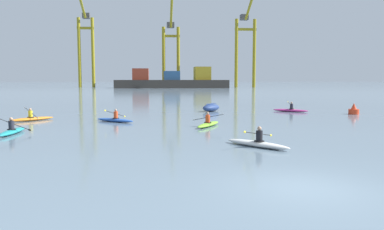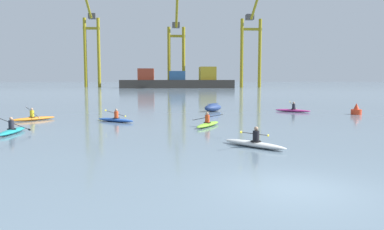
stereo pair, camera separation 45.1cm
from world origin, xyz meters
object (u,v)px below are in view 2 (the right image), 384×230
object	(u,v)px
gantry_crane_west_mid	(176,46)
gantry_crane_east_mid	(251,40)
gantry_crane_west	(91,40)
container_barge	(177,81)
kayak_teal	(12,130)
channel_buoy	(356,110)
kayak_white	(254,143)
kayak_lime	(208,124)
kayak_blue	(115,119)
capsized_dinghy	(213,108)
kayak_magenta	(293,110)
kayak_orange	(33,118)

from	to	relation	value
gantry_crane_west_mid	gantry_crane_east_mid	xyz separation A→B (m)	(27.40, -5.53, 1.91)
gantry_crane_east_mid	gantry_crane_west	bearing A→B (deg)	170.58
container_barge	kayak_teal	size ratio (longest dim) A/B	11.47
channel_buoy	kayak_white	distance (m)	19.75
gantry_crane_west	channel_buoy	distance (m)	125.37
gantry_crane_west_mid	kayak_lime	xyz separation A→B (m)	(-2.74, -119.26, -15.38)
kayak_teal	gantry_crane_east_mid	bearing A→B (deg)	70.22
gantry_crane_east_mid	kayak_blue	distance (m)	117.61
gantry_crane_west	kayak_teal	world-z (taller)	gantry_crane_west
capsized_dinghy	kayak_teal	world-z (taller)	kayak_teal
container_barge	kayak_lime	bearing A→B (deg)	-91.41
gantry_crane_west	channel_buoy	world-z (taller)	gantry_crane_west
kayak_blue	kayak_teal	world-z (taller)	kayak_teal
channel_buoy	kayak_blue	world-z (taller)	channel_buoy
kayak_blue	kayak_white	world-z (taller)	kayak_blue
kayak_teal	kayak_magenta	xyz separation A→B (m)	(20.95, 12.57, 0.00)
kayak_white	channel_buoy	bearing A→B (deg)	49.34
capsized_dinghy	kayak_blue	xyz separation A→B (m)	(-8.31, -8.28, -0.18)
gantry_crane_west	gantry_crane_east_mid	distance (m)	60.36
container_barge	kayak_teal	distance (m)	111.65
container_barge	kayak_orange	size ratio (longest dim) A/B	13.66
capsized_dinghy	kayak_white	bearing A→B (deg)	-92.17
kayak_magenta	kayak_lime	bearing A→B (deg)	-132.31
channel_buoy	gantry_crane_east_mid	bearing A→B (deg)	81.41
kayak_blue	kayak_lime	world-z (taller)	kayak_blue
kayak_lime	kayak_magenta	xyz separation A→B (m)	(9.39, 10.31, 0.00)
container_barge	kayak_blue	distance (m)	105.59
container_barge	kayak_lime	size ratio (longest dim) A/B	12.05
kayak_blue	kayak_magenta	bearing A→B (deg)	24.03
kayak_blue	gantry_crane_west_mid	bearing A→B (deg)	85.50
gantry_crane_west	capsized_dinghy	xyz separation A→B (m)	(31.34, -112.06, -17.50)
kayak_magenta	kayak_teal	bearing A→B (deg)	-149.03
container_barge	kayak_white	world-z (taller)	container_barge
capsized_dinghy	kayak_orange	xyz separation A→B (m)	(-14.58, -6.90, -0.18)
capsized_dinghy	kayak_magenta	world-z (taller)	kayak_magenta
gantry_crane_west_mid	kayak_teal	size ratio (longest dim) A/B	9.31
gantry_crane_west_mid	capsized_dinghy	xyz separation A→B (m)	(-0.81, -107.70, -15.20)
kayak_blue	kayak_orange	bearing A→B (deg)	167.59
container_barge	gantry_crane_west_mid	xyz separation A→B (m)	(0.08, 10.81, 13.18)
gantry_crane_west_mid	kayak_magenta	size ratio (longest dim) A/B	10.39
gantry_crane_west	gantry_crane_west_mid	distance (m)	32.52
container_barge	channel_buoy	xyz separation A→B (m)	(11.40, -101.12, -2.02)
kayak_white	kayak_lime	world-z (taller)	same
kayak_lime	kayak_orange	bearing A→B (deg)	159.78
gantry_crane_west	kayak_white	xyz separation A→B (m)	(30.61, -131.26, -17.68)
gantry_crane_east_mid	kayak_magenta	distance (m)	106.89
gantry_crane_west	kayak_magenta	size ratio (longest dim) A/B	11.54
gantry_crane_west_mid	gantry_crane_east_mid	bearing A→B (deg)	-11.42
gantry_crane_west	channel_buoy	size ratio (longest dim) A/B	35.35
gantry_crane_west	gantry_crane_west_mid	world-z (taller)	gantry_crane_west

